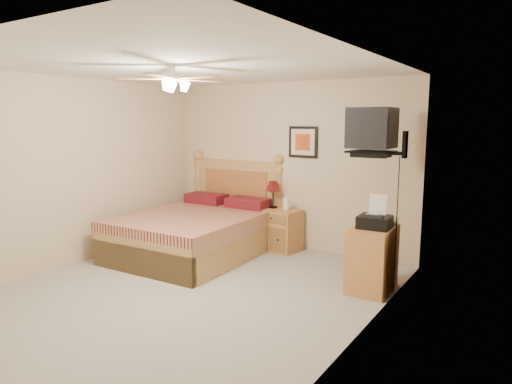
% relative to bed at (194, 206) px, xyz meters
% --- Properties ---
extents(floor, '(4.50, 4.50, 0.00)m').
position_rel_bed_xyz_m(floor, '(0.90, -1.12, -0.72)').
color(floor, '#9D998E').
rests_on(floor, ground).
extents(ceiling, '(4.00, 4.50, 0.04)m').
position_rel_bed_xyz_m(ceiling, '(0.90, -1.12, 1.78)').
color(ceiling, white).
rests_on(ceiling, ground).
extents(wall_back, '(4.00, 0.04, 2.50)m').
position_rel_bed_xyz_m(wall_back, '(0.90, 1.13, 0.53)').
color(wall_back, beige).
rests_on(wall_back, ground).
extents(wall_left, '(0.04, 4.50, 2.50)m').
position_rel_bed_xyz_m(wall_left, '(-1.10, -1.12, 0.53)').
color(wall_left, beige).
rests_on(wall_left, ground).
extents(wall_right, '(0.04, 4.50, 2.50)m').
position_rel_bed_xyz_m(wall_right, '(2.90, -1.12, 0.53)').
color(wall_right, beige).
rests_on(wall_right, ground).
extents(bed, '(1.76, 2.27, 1.44)m').
position_rel_bed_xyz_m(bed, '(0.00, 0.00, 0.00)').
color(bed, '#A87A44').
rests_on(bed, ground).
extents(nightstand, '(0.61, 0.48, 0.62)m').
position_rel_bed_xyz_m(nightstand, '(0.91, 0.88, -0.41)').
color(nightstand, '#AE6937').
rests_on(nightstand, ground).
extents(table_lamp, '(0.27, 0.27, 0.41)m').
position_rel_bed_xyz_m(table_lamp, '(0.75, 0.95, 0.11)').
color(table_lamp, '#5B1412').
rests_on(table_lamp, nightstand).
extents(lotion_bottle, '(0.11, 0.11, 0.23)m').
position_rel_bed_xyz_m(lotion_bottle, '(1.01, 0.90, 0.02)').
color(lotion_bottle, white).
rests_on(lotion_bottle, nightstand).
extents(framed_picture, '(0.46, 0.04, 0.46)m').
position_rel_bed_xyz_m(framed_picture, '(1.17, 1.11, 0.90)').
color(framed_picture, black).
rests_on(framed_picture, wall_back).
extents(dresser, '(0.45, 0.64, 0.74)m').
position_rel_bed_xyz_m(dresser, '(2.63, 0.02, -0.35)').
color(dresser, '#A66E32').
rests_on(dresser, ground).
extents(fax_machine, '(0.36, 0.38, 0.37)m').
position_rel_bed_xyz_m(fax_machine, '(2.65, -0.02, 0.21)').
color(fax_machine, black).
rests_on(fax_machine, dresser).
extents(magazine_lower, '(0.26, 0.30, 0.02)m').
position_rel_bed_xyz_m(magazine_lower, '(2.60, 0.26, 0.04)').
color(magazine_lower, '#A9A089').
rests_on(magazine_lower, dresser).
extents(magazine_upper, '(0.28, 0.34, 0.02)m').
position_rel_bed_xyz_m(magazine_upper, '(2.60, 0.29, 0.06)').
color(magazine_upper, gray).
rests_on(magazine_upper, magazine_lower).
extents(wall_tv, '(0.56, 0.46, 0.58)m').
position_rel_bed_xyz_m(wall_tv, '(2.65, 0.22, 1.09)').
color(wall_tv, black).
rests_on(wall_tv, wall_right).
extents(ceiling_fan, '(1.14, 1.14, 0.28)m').
position_rel_bed_xyz_m(ceiling_fan, '(0.90, -1.32, 1.64)').
color(ceiling_fan, white).
rests_on(ceiling_fan, ceiling).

